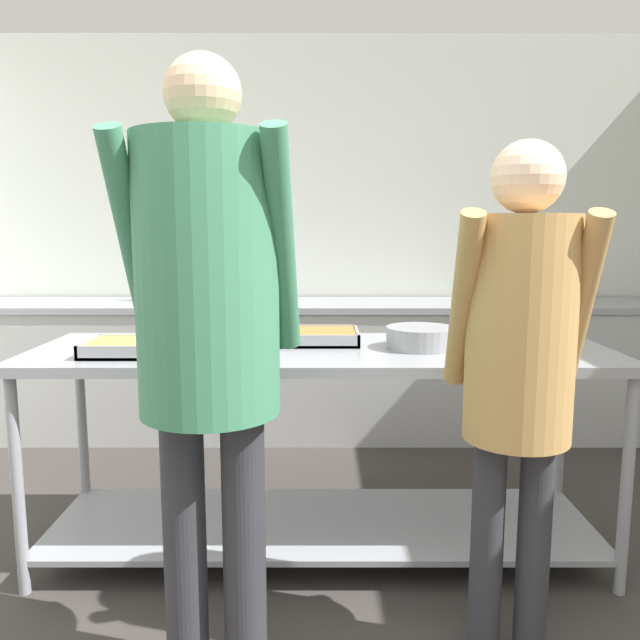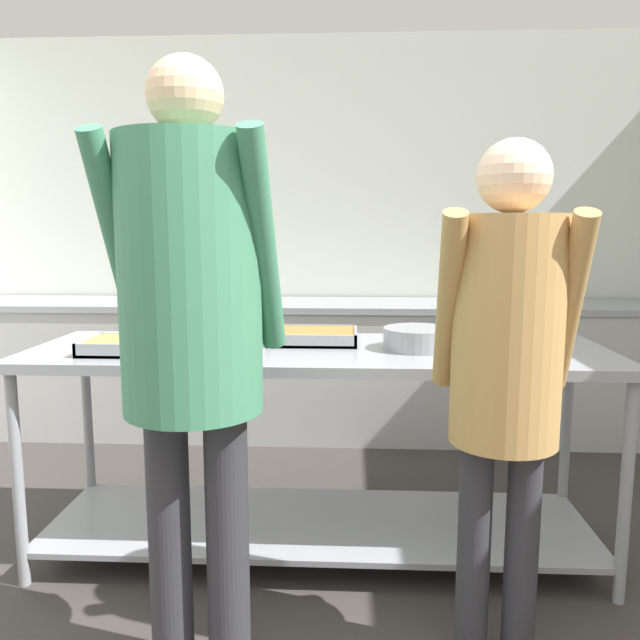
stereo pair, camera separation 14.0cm
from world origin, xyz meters
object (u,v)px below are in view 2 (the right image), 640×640
object	(u,v)px
sauce_pan	(419,338)
guest_serving_right	(192,312)
broccoli_bowl	(229,340)
serving_tray_vegetables	(313,337)
plate_stack	(502,335)
serving_tray_roast	(137,346)
guest_serving_left	(506,351)
water_bottle	(157,284)

from	to	relation	value
sauce_pan	guest_serving_right	world-z (taller)	guest_serving_right
broccoli_bowl	serving_tray_vegetables	xyz separation A→B (m)	(0.33, 0.16, -0.01)
serving_tray_vegetables	plate_stack	bearing A→B (deg)	3.86
serving_tray_vegetables	broccoli_bowl	bearing A→B (deg)	-153.91
serving_tray_roast	guest_serving_left	distance (m)	1.40
sauce_pan	serving_tray_roast	bearing A→B (deg)	-173.82
serving_tray_roast	water_bottle	distance (m)	1.81
guest_serving_right	plate_stack	bearing A→B (deg)	40.45
plate_stack	water_bottle	bearing A→B (deg)	143.52
broccoli_bowl	plate_stack	bearing A→B (deg)	10.77
sauce_pan	plate_stack	world-z (taller)	sauce_pan
broccoli_bowl	guest_serving_left	size ratio (longest dim) A/B	0.14
serving_tray_vegetables	serving_tray_roast	bearing A→B (deg)	-159.76
serving_tray_roast	serving_tray_vegetables	world-z (taller)	same
broccoli_bowl	guest_serving_left	distance (m)	1.14
plate_stack	guest_serving_left	world-z (taller)	guest_serving_left
sauce_pan	water_bottle	distance (m)	2.27
serving_tray_vegetables	water_bottle	xyz separation A→B (m)	(-1.15, 1.50, 0.09)
guest_serving_left	guest_serving_right	xyz separation A→B (m)	(-0.91, -0.09, 0.12)
broccoli_bowl	water_bottle	distance (m)	1.85
serving_tray_roast	water_bottle	world-z (taller)	water_bottle
serving_tray_roast	plate_stack	bearing A→B (deg)	11.58
broccoli_bowl	serving_tray_vegetables	bearing A→B (deg)	26.09
serving_tray_roast	broccoli_bowl	distance (m)	0.36
guest_serving_left	serving_tray_roast	bearing A→B (deg)	157.14
serving_tray_roast	serving_tray_vegetables	distance (m)	0.72
serving_tray_vegetables	guest_serving_right	bearing A→B (deg)	-108.27
broccoli_bowl	sauce_pan	world-z (taller)	broccoli_bowl
plate_stack	water_bottle	size ratio (longest dim) A/B	1.08
broccoli_bowl	guest_serving_left	xyz separation A→B (m)	(0.95, -0.63, 0.09)
water_bottle	guest_serving_left	bearing A→B (deg)	-52.44
plate_stack	sauce_pan	bearing A→B (deg)	-153.83
guest_serving_right	water_bottle	xyz separation A→B (m)	(-0.86, 2.38, -0.13)
broccoli_bowl	plate_stack	world-z (taller)	broccoli_bowl
plate_stack	guest_serving_right	bearing A→B (deg)	-139.55
plate_stack	guest_serving_right	size ratio (longest dim) A/B	0.14
water_bottle	plate_stack	bearing A→B (deg)	-36.48
serving_tray_vegetables	sauce_pan	distance (m)	0.45
broccoli_bowl	sauce_pan	bearing A→B (deg)	2.46
plate_stack	guest_serving_right	distance (m)	1.45
plate_stack	guest_serving_left	xyz separation A→B (m)	(-0.19, -0.85, 0.09)
plate_stack	guest_serving_left	size ratio (longest dim) A/B	0.16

